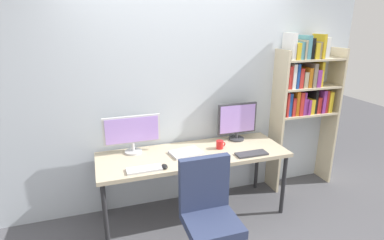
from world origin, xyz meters
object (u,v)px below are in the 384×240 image
monitor_right (237,121)px  keyboard_right (252,154)px  monitor_left (132,132)px  office_chair (209,227)px  desk (193,158)px  coffee_mug (220,145)px  bookshelf (305,91)px  keyboard_left (144,169)px  laptop_closed (186,153)px  computer_mouse (165,166)px

monitor_right → keyboard_right: (-0.04, -0.44, -0.22)m
monitor_right → keyboard_right: 0.50m
monitor_left → office_chair: bearing=-63.8°
desk → coffee_mug: bearing=4.7°
bookshelf → monitor_left: (-2.10, -0.02, -0.29)m
keyboard_right → office_chair: bearing=-141.3°
desk → monitor_right: 0.70m
keyboard_left → laptop_closed: size_ratio=1.03×
monitor_right → coffee_mug: bearing=-147.2°
monitor_right → computer_mouse: monitor_right is taller
monitor_left → monitor_right: monitor_right is taller
office_chair → monitor_left: monitor_left is taller
monitor_right → keyboard_left: bearing=-159.1°
office_chair → coffee_mug: size_ratio=9.34×
monitor_right → coffee_mug: 0.39m
bookshelf → keyboard_left: 2.17m
bookshelf → computer_mouse: 1.99m
desk → monitor_right: monitor_right is taller
office_chair → monitor_left: size_ratio=1.68×
monitor_left → monitor_right: bearing=0.0°
bookshelf → laptop_closed: 1.67m
monitor_right → laptop_closed: 0.74m
monitor_left → laptop_closed: 0.60m
keyboard_right → coffee_mug: (-0.25, 0.26, 0.04)m
keyboard_right → coffee_mug: bearing=134.2°
monitor_right → keyboard_left: size_ratio=1.44×
laptop_closed → desk: bearing=-13.5°
monitor_left → laptop_closed: size_ratio=1.84×
monitor_left → computer_mouse: monitor_left is taller
bookshelf → office_chair: (-1.61, -1.00, -0.86)m
keyboard_left → laptop_closed: laptop_closed is taller
desk → keyboard_left: (-0.56, -0.23, 0.06)m
keyboard_right → computer_mouse: 0.93m
computer_mouse → laptop_closed: size_ratio=0.30×
office_chair → desk: bearing=81.5°
desk → laptop_closed: (-0.08, 0.01, 0.07)m
keyboard_left → desk: bearing=22.3°
laptop_closed → computer_mouse: bearing=-148.7°
desk → keyboard_left: keyboard_left is taller
monitor_left → computer_mouse: (0.23, -0.45, -0.21)m
office_chair → keyboard_right: 0.93m
computer_mouse → laptop_closed: 0.38m
desk → monitor_right: bearing=19.5°
coffee_mug → monitor_right: bearing=32.8°
monitor_left → keyboard_left: monitor_left is taller
keyboard_right → computer_mouse: (-0.93, -0.01, 0.01)m
keyboard_left → coffee_mug: coffee_mug is taller
office_chair → keyboard_right: bearing=38.7°
monitor_right → monitor_left: bearing=-180.0°
bookshelf → monitor_right: bearing=-178.9°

